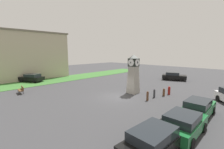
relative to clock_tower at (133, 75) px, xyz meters
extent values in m
plane|color=#38383A|center=(-2.76, 0.39, -2.36)|extent=(86.34, 86.34, 0.00)
cube|color=#9C978D|center=(0.00, 0.00, -2.01)|extent=(1.27, 1.27, 0.70)
cube|color=#9C978D|center=(0.00, 0.00, -1.30)|extent=(1.20, 1.20, 0.70)
cube|color=#9B968C|center=(0.00, 0.00, -0.60)|extent=(1.13, 1.13, 0.70)
cube|color=#9D988D|center=(0.00, 0.00, 0.10)|extent=(1.06, 1.06, 0.70)
cube|color=#9D988D|center=(0.00, 0.00, 0.80)|extent=(0.99, 0.99, 0.70)
cube|color=black|center=(0.00, 0.00, 1.66)|extent=(1.07, 1.07, 1.00)
cylinder|color=white|center=(0.00, 0.55, 1.66)|extent=(0.88, 0.04, 0.88)
cube|color=black|center=(0.00, 0.58, 1.66)|extent=(0.06, 0.20, 0.10)
cube|color=black|center=(0.00, 0.58, 1.66)|extent=(0.04, 0.27, 0.25)
cylinder|color=white|center=(0.00, -0.55, 1.66)|extent=(0.88, 0.04, 0.88)
cube|color=black|center=(0.00, -0.58, 1.66)|extent=(0.06, 0.20, 0.05)
cube|color=black|center=(0.00, -0.58, 1.66)|extent=(0.04, 0.05, 0.33)
cylinder|color=white|center=(0.55, 0.00, 1.66)|extent=(0.04, 0.88, 0.88)
cube|color=black|center=(0.58, 0.00, 1.66)|extent=(0.14, 0.06, 0.19)
cube|color=black|center=(0.58, 0.00, 1.66)|extent=(0.23, 0.04, 0.29)
cylinder|color=white|center=(-0.55, 0.00, 1.66)|extent=(0.04, 0.88, 0.88)
cube|color=black|center=(-0.58, 0.00, 1.66)|extent=(0.12, 0.06, 0.20)
cube|color=black|center=(-0.58, 0.00, 1.66)|extent=(0.31, 0.04, 0.19)
pyramid|color=black|center=(0.00, 0.00, 2.39)|extent=(1.12, 1.12, 0.46)
cylinder|color=maroon|center=(2.62, -3.68, -1.94)|extent=(0.32, 0.32, 0.84)
sphere|color=maroon|center=(2.62, -3.68, -1.47)|extent=(0.29, 0.29, 0.29)
cylinder|color=brown|center=(1.48, -3.52, -1.97)|extent=(0.27, 0.27, 0.78)
sphere|color=brown|center=(1.48, -3.52, -1.54)|extent=(0.24, 0.24, 0.24)
cylinder|color=#333338|center=(0.08, -3.00, -1.92)|extent=(0.23, 0.23, 0.88)
sphere|color=#333338|center=(0.08, -3.00, -1.45)|extent=(0.21, 0.21, 0.21)
cylinder|color=brown|center=(-1.44, -3.00, -1.90)|extent=(0.25, 0.25, 0.90)
sphere|color=brown|center=(-1.44, -3.00, -1.42)|extent=(0.22, 0.22, 0.22)
cube|color=black|center=(-8.76, -7.87, -1.74)|extent=(4.57, 2.04, 0.68)
cube|color=#1E2328|center=(-9.10, -7.85, -1.15)|extent=(2.55, 1.79, 0.51)
cylinder|color=black|center=(-7.33, -7.09, -2.04)|extent=(0.65, 0.25, 0.64)
cylinder|color=black|center=(-7.42, -8.80, -2.04)|extent=(0.65, 0.25, 0.64)
cube|color=#19602D|center=(-5.87, -8.29, -1.74)|extent=(4.05, 1.90, 0.70)
cube|color=#1E2328|center=(-6.17, -8.29, -1.13)|extent=(2.24, 1.73, 0.52)
cylinder|color=black|center=(-4.61, -7.43, -2.04)|extent=(0.64, 0.23, 0.64)
cylinder|color=black|center=(-4.63, -9.19, -2.04)|extent=(0.64, 0.23, 0.64)
cylinder|color=black|center=(-7.10, -7.40, -2.04)|extent=(0.64, 0.23, 0.64)
cylinder|color=black|center=(-7.13, -9.16, -2.04)|extent=(0.64, 0.23, 0.64)
cube|color=#19602D|center=(-2.05, -8.19, -1.74)|extent=(4.34, 1.72, 0.69)
cube|color=#1E2328|center=(-2.38, -8.19, -1.14)|extent=(2.39, 1.59, 0.51)
cylinder|color=black|center=(-0.71, -7.37, -2.04)|extent=(0.64, 0.22, 0.64)
cylinder|color=black|center=(-0.71, -9.01, -2.04)|extent=(0.64, 0.22, 0.64)
cylinder|color=black|center=(-3.40, -7.37, -2.04)|extent=(0.64, 0.22, 0.64)
cylinder|color=black|center=(-3.40, -9.01, -2.04)|extent=(0.64, 0.22, 0.64)
cube|color=black|center=(-6.69, 17.60, -1.75)|extent=(3.69, 4.66, 0.67)
cube|color=#1E2328|center=(-6.53, 17.32, -1.16)|extent=(2.63, 2.89, 0.50)
cylinder|color=black|center=(-8.09, 18.35, -2.04)|extent=(0.50, 0.67, 0.64)
cylinder|color=black|center=(-6.56, 19.19, -2.04)|extent=(0.50, 0.67, 0.64)
cylinder|color=black|center=(-6.81, 16.01, -2.04)|extent=(0.50, 0.67, 0.64)
cylinder|color=black|center=(-5.28, 16.85, -2.04)|extent=(0.50, 0.67, 0.64)
cube|color=black|center=(12.88, -0.24, -1.73)|extent=(3.35, 4.66, 0.71)
cube|color=#1E2328|center=(12.77, 0.06, -1.11)|extent=(2.52, 2.82, 0.53)
cylinder|color=black|center=(14.22, -1.13, -2.04)|extent=(0.43, 0.68, 0.64)
cylinder|color=black|center=(12.47, -1.80, -2.04)|extent=(0.43, 0.68, 0.64)
cylinder|color=black|center=(13.29, 1.32, -2.04)|extent=(0.43, 0.68, 0.64)
cylinder|color=black|center=(11.54, 0.66, -2.04)|extent=(0.43, 0.68, 0.64)
cylinder|color=black|center=(3.74, -8.67, -2.04)|extent=(0.64, 0.57, 0.64)
cube|color=brown|center=(-10.34, 10.31, -1.91)|extent=(0.69, 1.65, 0.08)
cube|color=brown|center=(-10.10, 10.28, -1.66)|extent=(0.25, 1.60, 0.40)
cylinder|color=#262628|center=(-10.47, 10.97, -2.13)|extent=(0.06, 0.06, 0.45)
cylinder|color=#262628|center=(-10.62, 9.70, -2.13)|extent=(0.06, 0.06, 0.45)
cylinder|color=#262628|center=(-10.07, 10.92, -2.13)|extent=(0.06, 0.06, 0.45)
cylinder|color=#262628|center=(-10.22, 9.65, -2.13)|extent=(0.06, 0.06, 0.45)
cube|color=#B7A88E|center=(-5.65, 24.32, 2.12)|extent=(15.01, 11.77, 8.96)
cube|color=#6E6455|center=(-5.65, 24.32, 6.76)|extent=(15.46, 12.12, 0.30)
cube|color=#386B2D|center=(-4.65, 16.22, -2.34)|extent=(51.80, 6.21, 0.04)
camera|label=1|loc=(-15.64, -11.27, 2.97)|focal=24.00mm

